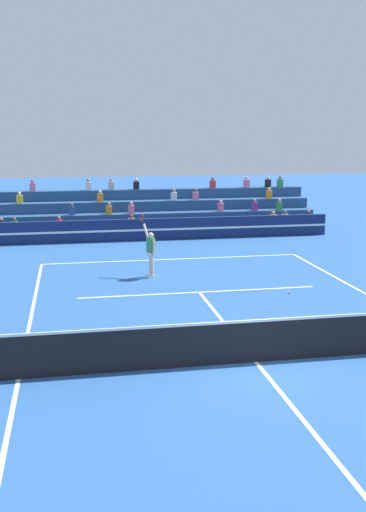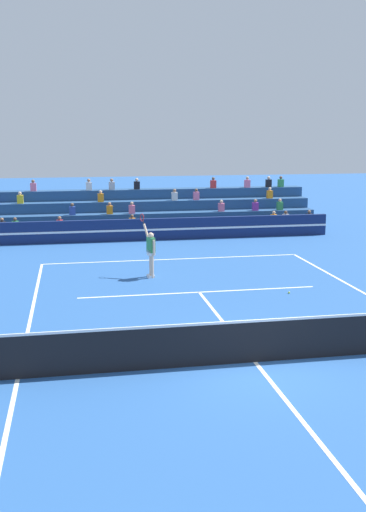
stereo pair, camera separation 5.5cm
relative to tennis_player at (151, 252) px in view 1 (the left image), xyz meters
The scene contains 7 objects.
ground_plane 9.05m from the tennis_player, 81.45° to the right, with size 120.00×120.00×0.00m, color #285699.
court_lines 9.05m from the tennis_player, 81.45° to the right, with size 11.10×23.90×0.01m.
tennis_net 9.01m from the tennis_player, 81.45° to the right, with size 12.00×0.10×1.10m.
sponsor_banner_wall 7.87m from the tennis_player, 80.20° to the left, with size 18.00×0.26×1.10m.
bleacher_stand 11.00m from the tennis_player, 82.98° to the left, with size 18.19×3.80×2.83m.
tennis_player is the anchor object (origin of this frame).
tennis_ball 5.44m from the tennis_player, 36.50° to the right, with size 0.07×0.07×0.07m, color #C6DB33.
Camera 1 is at (-4.20, -12.92, 5.41)m, focal length 42.00 mm.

